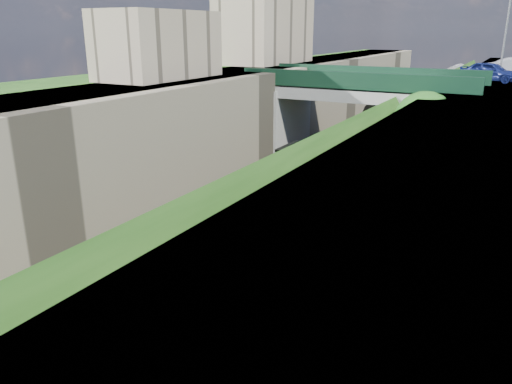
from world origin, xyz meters
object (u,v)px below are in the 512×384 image
road_bridge (368,115)px  lamppost (506,34)px  car_blue (490,72)px  tree (426,125)px  locomotive (285,202)px  tender (336,172)px

road_bridge → lamppost: (7.80, 6.99, 5.49)m
road_bridge → car_blue: car_blue is taller
tree → locomotive: bearing=-117.6°
tree → lamppost: lamppost is taller
car_blue → tender: size_ratio=0.70×
locomotive → tender: locomotive is taller
lamppost → car_blue: bearing=-116.0°
road_bridge → locomotive: bearing=-89.0°
lamppost → locomotive: 23.84m
road_bridge → tree: size_ratio=2.42×
tree → road_bridge: bearing=133.3°
car_blue → locomotive: 21.79m
road_bridge → car_blue: size_ratio=3.80×
locomotive → car_blue: bearing=70.9°
tree → tender: tree is taller
tree → car_blue: car_blue is taller
road_bridge → tree: bearing=-46.7°
lamppost → tender: bearing=-118.5°
road_bridge → lamppost: 11.82m
lamppost → tender: (-7.54, -13.91, -7.95)m
locomotive → tender: bearing=90.0°
locomotive → lamppost: bearing=70.5°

